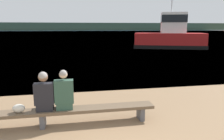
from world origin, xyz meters
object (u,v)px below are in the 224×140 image
object	(u,v)px
person_left	(44,93)
person_right	(64,93)
tugboat_red	(170,37)
shopping_bag	(19,108)
bench_main	(42,114)

from	to	relation	value
person_left	person_right	bearing A→B (deg)	0.13
person_right	tugboat_red	bearing A→B (deg)	58.25
person_right	shopping_bag	size ratio (longest dim) A/B	3.45
shopping_bag	tugboat_red	distance (m)	23.11
person_right	tugboat_red	xyz separation A→B (m)	(11.84, 19.13, 0.45)
bench_main	shopping_bag	xyz separation A→B (m)	(-0.53, -0.02, 0.18)
person_right	person_left	bearing A→B (deg)	-179.87
bench_main	tugboat_red	size ratio (longest dim) A/B	0.64
person_right	tugboat_red	distance (m)	22.50
shopping_bag	tugboat_red	world-z (taller)	tugboat_red
shopping_bag	person_left	bearing A→B (deg)	2.44
shopping_bag	person_right	bearing A→B (deg)	1.42
person_left	person_right	xyz separation A→B (m)	(0.47, 0.00, -0.01)
bench_main	tugboat_red	bearing A→B (deg)	57.10
person_left	person_right	distance (m)	0.47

